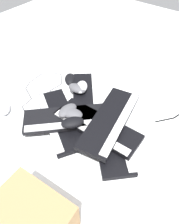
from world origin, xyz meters
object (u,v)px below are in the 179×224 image
keyboard_5 (110,120)px  mouse_0 (81,87)px  mouse_2 (73,122)px  cardboard_box (31,222)px  mouse_5 (72,113)px  mouse_3 (77,88)px  mouse_6 (4,108)px  mouse_1 (67,110)px  keyboard_4 (68,119)px  keyboard_0 (111,136)px  keyboard_3 (97,126)px  keyboard_1 (87,98)px  keyboard_2 (59,119)px  mouse_4 (70,79)px

keyboard_5 → mouse_0: bearing=155.8°
mouse_2 → cardboard_box: 0.46m
mouse_0 → mouse_5: mouse_5 is taller
keyboard_5 → mouse_3: size_ratio=4.19×
keyboard_5 → mouse_6: (-0.53, -0.24, -0.05)m
mouse_1 → keyboard_4: bearing=-135.3°
keyboard_0 → keyboard_3: keyboard_3 is taller
keyboard_1 → cardboard_box: size_ratio=1.74×
mouse_1 → mouse_3: mouse_1 is taller
keyboard_0 → keyboard_5: (-0.03, 0.04, 0.06)m
keyboard_2 → cardboard_box: bearing=-56.2°
keyboard_0 → keyboard_3: 0.08m
mouse_0 → mouse_5: 0.24m
mouse_1 → cardboard_box: size_ratio=0.44×
keyboard_3 → mouse_2: (-0.09, -0.08, 0.04)m
keyboard_5 → mouse_0: (-0.29, 0.13, -0.02)m
cardboard_box → keyboard_3: bearing=101.1°
keyboard_1 → keyboard_2: same height
keyboard_0 → mouse_2: mouse_2 is taller
keyboard_5 → mouse_5: mouse_5 is taller
keyboard_1 → mouse_5: 0.21m
mouse_3 → mouse_0: bearing=-120.8°
mouse_0 → mouse_5: bearing=-0.9°
keyboard_2 → mouse_5: (0.07, 0.03, 0.07)m
keyboard_0 → cardboard_box: 0.52m
keyboard_4 → mouse_2: 0.07m
keyboard_3 → mouse_6: keyboard_3 is taller
mouse_3 → keyboard_2: bearing=101.8°
keyboard_2 → mouse_1: mouse_1 is taller
mouse_0 → cardboard_box: bearing=-2.4°
mouse_3 → mouse_5: mouse_5 is taller
mouse_2 → keyboard_0: bearing=156.0°
cardboard_box → keyboard_5: bearing=95.5°
keyboard_0 → cardboard_box: bearing=-87.7°
keyboard_1 → keyboard_5: keyboard_5 is taller
keyboard_0 → mouse_1: mouse_1 is taller
keyboard_4 → mouse_6: (-0.34, -0.14, -0.02)m
keyboard_5 → mouse_0: size_ratio=4.19×
mouse_5 → mouse_6: size_ratio=1.00×
mouse_2 → mouse_4: (-0.28, 0.30, -0.06)m
keyboard_5 → mouse_4: (-0.42, 0.17, -0.05)m
keyboard_1 → mouse_2: size_ratio=3.95×
keyboard_0 → mouse_3: bearing=156.8°
cardboard_box → keyboard_1: bearing=113.2°
keyboard_3 → mouse_4: (-0.37, 0.22, -0.02)m
keyboard_1 → keyboard_2: bearing=-93.3°
keyboard_2 → keyboard_4: keyboard_4 is taller
keyboard_0 → mouse_5: 0.22m
keyboard_3 → keyboard_1: bearing=139.5°
mouse_4 → cardboard_box: 0.86m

